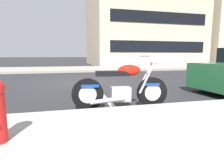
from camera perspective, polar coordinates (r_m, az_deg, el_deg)
The scene contains 5 objects.
ground_plane at distance 8.09m, azimuth -6.81°, elevation 0.73°, with size 260.00×260.00×0.00m, color #28282B.
sidewalk_far_curb at distance 19.83m, azimuth 27.13°, elevation 4.73°, with size 120.00×5.00×0.14m, color gray.
parking_stall_stripe at distance 4.32m, azimuth -0.31°, elevation -6.16°, with size 0.12×2.20×0.01m, color silver.
parked_motorcycle at distance 3.93m, azimuth 2.97°, elevation -1.27°, with size 2.04×0.62×1.12m.
townhouse_corner_block at distance 24.91m, azimuth 8.12°, elevation 16.44°, with size 12.07×11.42×9.01m.
Camera 1 is at (-0.98, -7.96, 1.11)m, focal length 29.93 mm.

